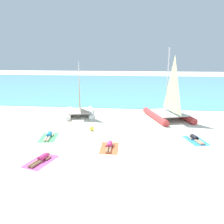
# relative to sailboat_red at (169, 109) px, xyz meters

# --- Properties ---
(ground_plane) EXTENTS (120.00, 120.00, 0.00)m
(ground_plane) POSITION_rel_sailboat_red_xyz_m (-4.76, 1.95, -0.92)
(ground_plane) COLOR silver
(ocean_water) EXTENTS (120.00, 40.00, 0.05)m
(ocean_water) POSITION_rel_sailboat_red_xyz_m (-4.76, 23.40, -0.90)
(ocean_water) COLOR #5BB2C1
(ocean_water) RESTS_ON ground
(sailboat_red) EXTENTS (4.36, 5.46, 6.20)m
(sailboat_red) POSITION_rel_sailboat_red_xyz_m (0.00, 0.00, 0.00)
(sailboat_red) COLOR #CC3838
(sailboat_red) RESTS_ON ground
(sailboat_white) EXTENTS (3.30, 4.33, 5.05)m
(sailboat_white) POSITION_rel_sailboat_red_xyz_m (-8.14, 0.19, -0.17)
(sailboat_white) COLOR white
(sailboat_white) RESTS_ON ground
(towel_leftmost) EXTENTS (1.39, 2.05, 0.01)m
(towel_leftmost) POSITION_rel_sailboat_red_xyz_m (-8.84, -5.87, -0.92)
(towel_leftmost) COLOR #4CB266
(towel_leftmost) RESTS_ON ground
(sunbather_leftmost) EXTENTS (0.65, 1.57, 0.30)m
(sunbather_leftmost) POSITION_rel_sailboat_red_xyz_m (-8.85, -5.80, -0.79)
(sunbather_leftmost) COLOR #268CCC
(sunbather_leftmost) RESTS_ON towel_leftmost
(towel_center_left) EXTENTS (1.57, 2.13, 0.01)m
(towel_center_left) POSITION_rel_sailboat_red_xyz_m (-7.85, -9.41, -0.92)
(towel_center_left) COLOR #D84C99
(towel_center_left) RESTS_ON ground
(sunbather_center_left) EXTENTS (0.80, 1.55, 0.30)m
(sunbather_center_left) POSITION_rel_sailboat_red_xyz_m (-7.83, -9.35, -0.79)
(sunbather_center_left) COLOR #D83372
(sunbather_center_left) RESTS_ON towel_center_left
(towel_center_right) EXTENTS (1.18, 1.95, 0.01)m
(towel_center_right) POSITION_rel_sailboat_red_xyz_m (-4.43, -7.21, -0.92)
(towel_center_right) COLOR #EA5933
(towel_center_right) RESTS_ON ground
(sunbather_center_right) EXTENTS (0.56, 1.56, 0.30)m
(sunbather_center_right) POSITION_rel_sailboat_red_xyz_m (-4.44, -7.15, -0.79)
(sunbather_center_right) COLOR #D83372
(sunbather_center_right) RESTS_ON towel_center_right
(towel_rightmost) EXTENTS (1.59, 2.13, 0.01)m
(towel_rightmost) POSITION_rel_sailboat_red_xyz_m (1.14, -5.31, -0.92)
(towel_rightmost) COLOR #338CD8
(towel_rightmost) RESTS_ON ground
(sunbather_rightmost) EXTENTS (0.81, 1.55, 0.30)m
(sunbather_rightmost) POSITION_rel_sailboat_red_xyz_m (1.12, -5.24, -0.79)
(sunbather_rightmost) COLOR black
(sunbather_rightmost) RESTS_ON towel_rightmost
(beach_ball) EXTENTS (0.34, 0.34, 0.34)m
(beach_ball) POSITION_rel_sailboat_red_xyz_m (-6.17, -4.08, -0.75)
(beach_ball) COLOR yellow
(beach_ball) RESTS_ON ground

